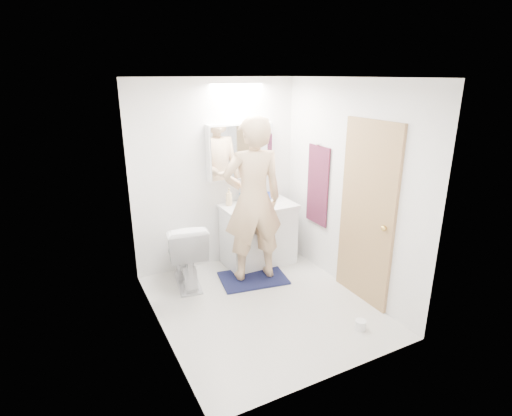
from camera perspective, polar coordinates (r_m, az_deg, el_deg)
floor at (r=4.57m, az=0.91°, el=-13.59°), size 2.50×2.50×0.00m
ceiling at (r=3.86m, az=1.10°, el=18.11°), size 2.50×2.50×0.00m
wall_back at (r=5.15m, az=-5.63°, el=4.66°), size 2.50×0.00×2.50m
wall_front at (r=3.08m, az=12.11°, el=-5.40°), size 2.50×0.00×2.50m
wall_left at (r=3.69m, az=-14.23°, el=-1.51°), size 0.00×2.50×2.50m
wall_right at (r=4.66m, az=13.01°, el=2.77°), size 0.00×2.50×2.50m
vanity_cabinet at (r=5.34m, az=0.32°, el=-3.91°), size 0.90×0.55×0.78m
countertop at (r=5.19m, az=0.33°, el=0.27°), size 0.95×0.58×0.04m
sink_basin at (r=5.21m, az=0.17°, el=0.73°), size 0.36×0.36×0.03m
faucet at (r=5.35m, az=-0.76°, el=1.95°), size 0.02×0.02×0.16m
medicine_cabinet at (r=5.14m, az=-2.28°, el=8.12°), size 0.88×0.14×0.70m
mirror_panel at (r=5.07m, az=-1.91°, el=7.98°), size 0.84×0.01×0.66m
toilet at (r=4.87m, az=-10.03°, el=-6.29°), size 0.57×0.86×0.81m
bath_rug at (r=5.07m, az=-0.41°, el=-9.95°), size 0.88×0.67×0.02m
person at (r=4.67m, az=-0.44°, el=1.11°), size 0.78×0.58×1.97m
door at (r=4.46m, az=15.49°, el=-0.86°), size 0.04×0.80×2.00m
door_knob at (r=4.25m, az=17.74°, el=-2.76°), size 0.06×0.06×0.06m
towel at (r=5.09m, az=8.78°, el=3.19°), size 0.02×0.42×1.00m
towel_hook at (r=4.97m, az=8.96°, el=8.96°), size 0.07×0.02×0.02m
soap_bottle_a at (r=5.14m, az=-3.88°, el=1.60°), size 0.09×0.09×0.23m
soap_bottle_b at (r=5.26m, az=-1.77°, el=1.82°), size 0.12×0.12×0.19m
toothbrush_cup at (r=5.42m, az=1.87°, el=1.78°), size 0.11×0.11×0.09m
toilet_paper_roll at (r=4.29m, az=14.66°, el=-15.82°), size 0.11×0.11×0.10m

